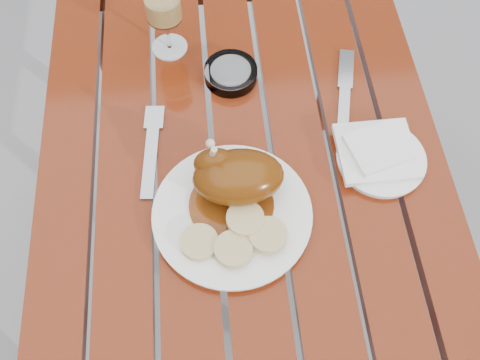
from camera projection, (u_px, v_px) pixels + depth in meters
name	position (u px, v px, depth m)	size (l,w,h in m)	color
ground	(240.00, 271.00, 1.72)	(60.00, 60.00, 0.00)	slate
table	(241.00, 222.00, 1.40)	(0.80, 1.20, 0.75)	maroon
dinner_plate	(232.00, 215.00, 0.98)	(0.29, 0.29, 0.02)	white
roast_duck	(235.00, 176.00, 0.96)	(0.18, 0.17, 0.12)	#602B0B
bread_dumplings	(236.00, 236.00, 0.94)	(0.19, 0.12, 0.03)	tan
wine_glass	(165.00, 16.00, 1.12)	(0.08, 0.08, 0.19)	#FACA71
side_plate	(381.00, 159.00, 1.04)	(0.18, 0.18, 0.01)	white
napkin	(376.00, 151.00, 1.04)	(0.15, 0.14, 0.01)	white
ashtray	(231.00, 73.00, 1.14)	(0.11, 0.11, 0.03)	#B2B7BC
fork	(151.00, 155.00, 1.05)	(0.02, 0.20, 0.01)	gray
knife	(344.00, 108.00, 1.11)	(0.02, 0.24, 0.01)	gray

